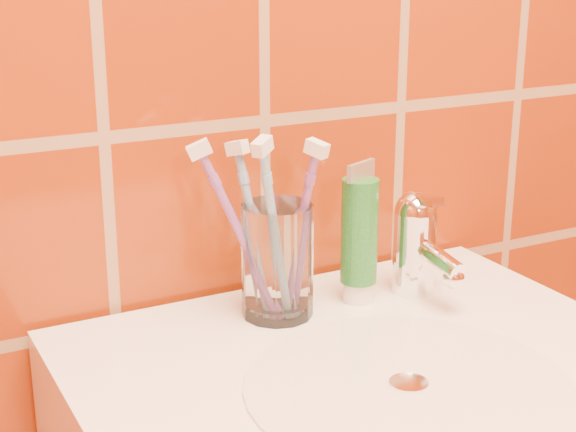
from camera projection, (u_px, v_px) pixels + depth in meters
glass_tumbler at (277, 261)px, 0.93m from camera, size 0.08×0.08×0.12m
toothpaste_tube at (359, 237)px, 0.96m from camera, size 0.04×0.04×0.16m
faucet at (417, 240)px, 0.99m from camera, size 0.05×0.11×0.12m
toothbrush_0 at (275, 233)px, 0.89m from camera, size 0.12×0.11×0.22m
toothbrush_1 at (240, 234)px, 0.90m from camera, size 0.15×0.14×0.20m
toothbrush_2 at (299, 231)px, 0.92m from camera, size 0.09×0.11×0.21m
toothbrush_3 at (255, 231)px, 0.93m from camera, size 0.09×0.12×0.20m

